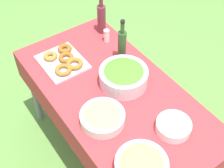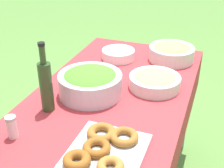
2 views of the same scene
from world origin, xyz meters
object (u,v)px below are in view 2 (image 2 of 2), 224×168
(pasta_bowl, at_px, (155,81))
(bread_bowl, at_px, (172,52))
(donut_platter, at_px, (104,150))
(olive_oil_bottle, at_px, (46,85))
(salad_bowl, at_px, (90,82))
(plate_stack, at_px, (118,54))

(pasta_bowl, distance_m, bread_bowl, 0.38)
(donut_platter, xyz_separation_m, olive_oil_bottle, (0.20, 0.36, 0.11))
(pasta_bowl, height_order, bread_bowl, bread_bowl)
(salad_bowl, distance_m, olive_oil_bottle, 0.24)
(salad_bowl, xyz_separation_m, donut_platter, (-0.40, -0.23, -0.05))
(plate_stack, distance_m, olive_oil_bottle, 0.68)
(bread_bowl, bearing_deg, pasta_bowl, 177.71)
(donut_platter, relative_size, bread_bowl, 1.23)
(salad_bowl, relative_size, bread_bowl, 1.15)
(salad_bowl, relative_size, plate_stack, 1.55)
(salad_bowl, distance_m, donut_platter, 0.46)
(pasta_bowl, relative_size, bread_bowl, 0.97)
(plate_stack, height_order, bread_bowl, bread_bowl)
(salad_bowl, bearing_deg, plate_stack, 1.60)
(donut_platter, xyz_separation_m, plate_stack, (0.86, 0.24, 0.01))
(salad_bowl, bearing_deg, donut_platter, -150.08)
(salad_bowl, distance_m, plate_stack, 0.47)
(pasta_bowl, relative_size, donut_platter, 0.78)
(salad_bowl, relative_size, olive_oil_bottle, 0.96)
(salad_bowl, height_order, olive_oil_bottle, olive_oil_bottle)
(donut_platter, distance_m, bread_bowl, 0.96)
(plate_stack, relative_size, bread_bowl, 0.74)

